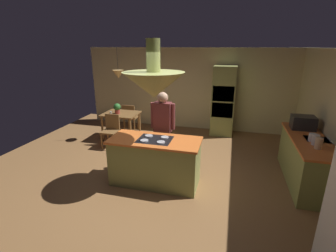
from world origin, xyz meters
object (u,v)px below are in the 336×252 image
at_px(chair_facing_island, 111,128).
at_px(chair_by_back_wall, 130,116).
at_px(potted_plant_on_table, 117,108).
at_px(microwave_on_counter, 303,122).
at_px(dining_table, 121,117).
at_px(canister_sugar, 316,140).
at_px(oven_tower, 223,101).
at_px(kitchen_island, 155,161).
at_px(cup_on_table, 111,113).
at_px(canister_tea, 312,138).
at_px(person_at_island, 163,126).
at_px(canister_flour, 319,143).

height_order(chair_facing_island, chair_by_back_wall, same).
bearing_deg(potted_plant_on_table, microwave_on_counter, -7.64).
height_order(dining_table, canister_sugar, canister_sugar).
bearing_deg(oven_tower, kitchen_island, -108.74).
height_order(chair_facing_island, cup_on_table, chair_facing_island).
relative_size(kitchen_island, dining_table, 1.78).
bearing_deg(canister_tea, chair_by_back_wall, 155.51).
height_order(person_at_island, microwave_on_counter, person_at_island).
xyz_separation_m(person_at_island, chair_by_back_wall, (-1.67, 2.07, -0.47)).
bearing_deg(microwave_on_counter, chair_by_back_wall, 163.70).
distance_m(chair_by_back_wall, microwave_on_counter, 4.76).
bearing_deg(potted_plant_on_table, person_at_island, -38.06).
height_order(chair_by_back_wall, canister_tea, canister_tea).
distance_m(potted_plant_on_table, cup_on_table, 0.22).
xyz_separation_m(dining_table, cup_on_table, (-0.20, -0.20, 0.16)).
height_order(canister_sugar, microwave_on_counter, microwave_on_counter).
distance_m(person_at_island, canister_tea, 2.87).
bearing_deg(cup_on_table, canister_sugar, -16.66).
xyz_separation_m(kitchen_island, microwave_on_counter, (2.84, 1.40, 0.59)).
bearing_deg(person_at_island, dining_table, 139.27).
distance_m(kitchen_island, microwave_on_counter, 3.22).
height_order(canister_flour, microwave_on_counter, microwave_on_counter).
distance_m(chair_facing_island, canister_tea, 4.64).
bearing_deg(canister_flour, potted_plant_on_table, 159.53).
distance_m(person_at_island, canister_sugar, 2.88).
height_order(oven_tower, person_at_island, oven_tower).
bearing_deg(chair_facing_island, kitchen_island, -40.89).
height_order(oven_tower, cup_on_table, oven_tower).
relative_size(chair_facing_island, potted_plant_on_table, 2.90).
xyz_separation_m(dining_table, canister_flour, (4.54, -1.80, 0.37)).
height_order(kitchen_island, person_at_island, person_at_island).
relative_size(person_at_island, canister_sugar, 8.91).
distance_m(kitchen_island, canister_flour, 2.91).
bearing_deg(potted_plant_on_table, dining_table, 53.30).
xyz_separation_m(canister_sugar, microwave_on_counter, (0.00, 0.92, 0.04)).
relative_size(dining_table, canister_flour, 4.95).
bearing_deg(potted_plant_on_table, chair_by_back_wall, 85.06).
bearing_deg(dining_table, potted_plant_on_table, -126.70).
bearing_deg(canister_sugar, kitchen_island, -170.41).
distance_m(chair_by_back_wall, canister_tea, 5.01).
relative_size(oven_tower, cup_on_table, 22.81).
bearing_deg(canister_flour, chair_by_back_wall, 151.86).
bearing_deg(cup_on_table, person_at_island, -33.50).
distance_m(chair_facing_island, potted_plant_on_table, 0.69).
bearing_deg(kitchen_island, person_at_island, 92.59).
relative_size(chair_by_back_wall, canister_flour, 4.42).
distance_m(chair_facing_island, canister_sugar, 4.67).
distance_m(oven_tower, person_at_island, 2.82).
distance_m(person_at_island, canister_flour, 2.89).
bearing_deg(canister_tea, canister_sugar, -90.00).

